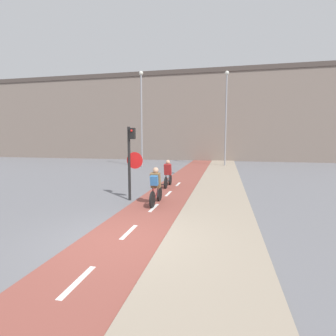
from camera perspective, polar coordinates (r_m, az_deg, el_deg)
ground_plane at (r=6.86m, az=-10.04°, el=-15.12°), size 120.00×120.00×0.00m
bike_lane at (r=6.86m, az=-10.03°, el=-15.04°), size 2.07×60.00×0.02m
sidewalk_strip at (r=6.40m, az=9.67°, el=-16.53°), size 2.40×60.00×0.05m
building_row_background at (r=32.30m, az=8.06°, el=10.96°), size 60.00×5.20×10.10m
traffic_light_pole at (r=10.60m, az=-8.03°, el=2.82°), size 0.67×0.25×2.97m
street_lamp_far at (r=23.19m, az=-5.80°, el=12.34°), size 0.36×0.36×8.19m
street_lamp_sidewalk at (r=24.42m, az=12.52°, el=12.18°), size 0.36×0.36×8.39m
cyclist_near at (r=9.91m, az=-2.72°, el=-4.09°), size 0.46×1.67×1.43m
cyclist_far at (r=13.52m, az=-0.02°, el=-1.43°), size 0.46×1.63×1.41m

